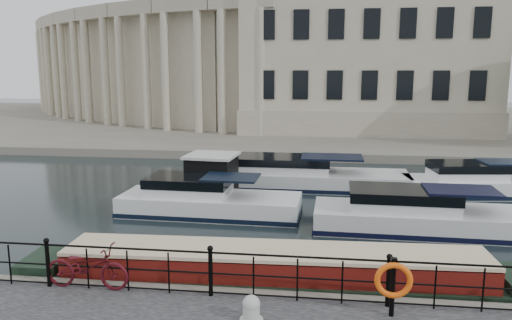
{
  "coord_description": "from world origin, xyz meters",
  "views": [
    {
      "loc": [
        2.45,
        -12.86,
        5.73
      ],
      "look_at": [
        0.5,
        2.0,
        3.0
      ],
      "focal_mm": 35.0,
      "sensor_mm": 36.0,
      "label": 1
    }
  ],
  "objects": [
    {
      "name": "ground_plane",
      "position": [
        0.0,
        0.0,
        0.0
      ],
      "size": [
        160.0,
        160.0,
        0.0
      ],
      "primitive_type": "plane",
      "color": "black",
      "rests_on": "ground"
    },
    {
      "name": "far_bank",
      "position": [
        0.0,
        39.0,
        0.28
      ],
      "size": [
        120.0,
        42.0,
        0.55
      ],
      "primitive_type": "cube",
      "color": "#6B665B",
      "rests_on": "ground_plane"
    },
    {
      "name": "railing",
      "position": [
        0.0,
        -2.25,
        1.2
      ],
      "size": [
        24.14,
        0.14,
        1.22
      ],
      "color": "black",
      "rests_on": "near_quay"
    },
    {
      "name": "civic_building",
      "position": [
        -1.0,
        34.71,
        7.04
      ],
      "size": [
        53.55,
        31.84,
        16.85
      ],
      "color": "#ADA38C",
      "rests_on": "far_bank"
    },
    {
      "name": "bicycle",
      "position": [
        -3.01,
        -2.24,
        1.09
      ],
      "size": [
        2.08,
        0.76,
        1.08
      ],
      "primitive_type": "imported",
      "rotation": [
        0.0,
        0.0,
        1.55
      ],
      "color": "#480C14",
      "rests_on": "near_quay"
    },
    {
      "name": "mooring_bollard",
      "position": [
        1.1,
        -3.29,
        0.81
      ],
      "size": [
        0.5,
        0.5,
        0.56
      ],
      "color": "#B4B5B0",
      "rests_on": "near_quay"
    },
    {
      "name": "life_ring_post",
      "position": [
        4.03,
        -2.76,
        1.36
      ],
      "size": [
        0.8,
        0.21,
        1.3
      ],
      "color": "black",
      "rests_on": "near_quay"
    },
    {
      "name": "narrowboat",
      "position": [
        1.32,
        -0.76,
        0.37
      ],
      "size": [
        13.57,
        2.27,
        1.5
      ],
      "rotation": [
        0.0,
        0.0,
        0.03
      ],
      "color": "black",
      "rests_on": "ground_plane"
    },
    {
      "name": "harbour_hut",
      "position": [
        -2.22,
        8.0,
        0.95
      ],
      "size": [
        3.05,
        2.62,
        2.18
      ],
      "rotation": [
        0.0,
        0.0,
        -0.08
      ],
      "color": "#6B665B",
      "rests_on": "ground_plane"
    },
    {
      "name": "cabin_cruisers",
      "position": [
        3.65,
        8.4,
        0.37
      ],
      "size": [
        19.15,
        8.99,
        1.99
      ],
      "color": "white",
      "rests_on": "ground_plane"
    }
  ]
}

